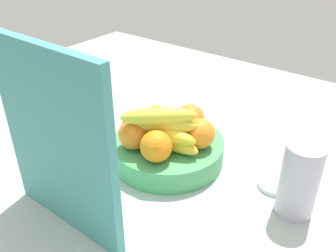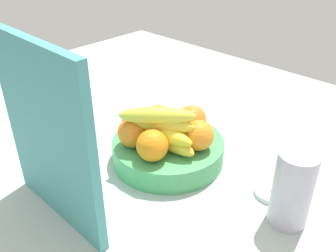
{
  "view_description": "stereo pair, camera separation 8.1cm",
  "coord_description": "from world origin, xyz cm",
  "px_view_note": "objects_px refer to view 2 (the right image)",
  "views": [
    {
      "loc": [
        -43.27,
        61.72,
        52.72
      ],
      "look_at": [
        1.57,
        2.91,
        9.5
      ],
      "focal_mm": 39.34,
      "sensor_mm": 36.0,
      "label": 1
    },
    {
      "loc": [
        -49.46,
        56.43,
        52.72
      ],
      "look_at": [
        1.57,
        2.91,
        9.5
      ],
      "focal_mm": 39.34,
      "sensor_mm": 36.0,
      "label": 2
    }
  ],
  "objects_px": {
    "orange_back_left": "(152,146)",
    "jar_lid": "(272,192)",
    "fruit_bowl": "(168,150)",
    "orange_center": "(133,132)",
    "orange_front_right": "(158,119)",
    "thermos_tumbler": "(292,189)",
    "orange_back_right": "(198,135)",
    "banana_bunch": "(160,128)",
    "cutting_board": "(48,137)",
    "orange_front_left": "(193,120)"
  },
  "relations": [
    {
      "from": "orange_front_right",
      "to": "orange_back_right",
      "type": "distance_m",
      "value": 0.12
    },
    {
      "from": "orange_front_left",
      "to": "cutting_board",
      "type": "bearing_deg",
      "value": 82.49
    },
    {
      "from": "fruit_bowl",
      "to": "cutting_board",
      "type": "height_order",
      "value": "cutting_board"
    },
    {
      "from": "fruit_bowl",
      "to": "orange_back_left",
      "type": "relative_size",
      "value": 3.78
    },
    {
      "from": "orange_back_left",
      "to": "cutting_board",
      "type": "bearing_deg",
      "value": 74.97
    },
    {
      "from": "fruit_bowl",
      "to": "jar_lid",
      "type": "distance_m",
      "value": 0.26
    },
    {
      "from": "orange_front_right",
      "to": "jar_lid",
      "type": "distance_m",
      "value": 0.31
    },
    {
      "from": "orange_center",
      "to": "thermos_tumbler",
      "type": "xyz_separation_m",
      "value": [
        -0.35,
        -0.08,
        -0.01
      ]
    },
    {
      "from": "orange_center",
      "to": "jar_lid",
      "type": "xyz_separation_m",
      "value": [
        -0.3,
        -0.13,
        -0.08
      ]
    },
    {
      "from": "orange_center",
      "to": "orange_back_right",
      "type": "relative_size",
      "value": 1.0
    },
    {
      "from": "orange_center",
      "to": "banana_bunch",
      "type": "bearing_deg",
      "value": -145.36
    },
    {
      "from": "cutting_board",
      "to": "orange_front_left",
      "type": "bearing_deg",
      "value": -97.04
    },
    {
      "from": "orange_back_left",
      "to": "jar_lid",
      "type": "distance_m",
      "value": 0.28
    },
    {
      "from": "orange_front_left",
      "to": "orange_front_right",
      "type": "xyz_separation_m",
      "value": [
        0.06,
        0.06,
        0.0
      ]
    },
    {
      "from": "orange_center",
      "to": "orange_back_left",
      "type": "distance_m",
      "value": 0.07
    },
    {
      "from": "orange_front_left",
      "to": "banana_bunch",
      "type": "height_order",
      "value": "banana_bunch"
    },
    {
      "from": "orange_back_left",
      "to": "thermos_tumbler",
      "type": "distance_m",
      "value": 0.3
    },
    {
      "from": "orange_back_right",
      "to": "fruit_bowl",
      "type": "bearing_deg",
      "value": 17.32
    },
    {
      "from": "orange_front_left",
      "to": "thermos_tumbler",
      "type": "xyz_separation_m",
      "value": [
        -0.29,
        0.06,
        -0.01
      ]
    },
    {
      "from": "orange_back_right",
      "to": "jar_lid",
      "type": "distance_m",
      "value": 0.2
    },
    {
      "from": "orange_back_right",
      "to": "jar_lid",
      "type": "xyz_separation_m",
      "value": [
        -0.18,
        -0.04,
        -0.08
      ]
    },
    {
      "from": "jar_lid",
      "to": "orange_back_right",
      "type": "bearing_deg",
      "value": 12.23
    },
    {
      "from": "orange_back_left",
      "to": "cutting_board",
      "type": "distance_m",
      "value": 0.23
    },
    {
      "from": "orange_back_left",
      "to": "cutting_board",
      "type": "xyz_separation_m",
      "value": [
        0.05,
        0.2,
        0.09
      ]
    },
    {
      "from": "orange_center",
      "to": "jar_lid",
      "type": "relative_size",
      "value": 0.93
    },
    {
      "from": "orange_back_left",
      "to": "banana_bunch",
      "type": "xyz_separation_m",
      "value": [
        0.02,
        -0.04,
        0.02
      ]
    },
    {
      "from": "orange_front_left",
      "to": "orange_back_right",
      "type": "xyz_separation_m",
      "value": [
        -0.05,
        0.04,
        0.0
      ]
    },
    {
      "from": "fruit_bowl",
      "to": "cutting_board",
      "type": "distance_m",
      "value": 0.32
    },
    {
      "from": "fruit_bowl",
      "to": "banana_bunch",
      "type": "xyz_separation_m",
      "value": [
        -0.01,
        0.03,
        0.08
      ]
    },
    {
      "from": "orange_front_left",
      "to": "orange_center",
      "type": "bearing_deg",
      "value": 65.54
    },
    {
      "from": "orange_front_right",
      "to": "thermos_tumbler",
      "type": "height_order",
      "value": "thermos_tumbler"
    },
    {
      "from": "orange_back_right",
      "to": "jar_lid",
      "type": "bearing_deg",
      "value": -167.77
    },
    {
      "from": "orange_front_right",
      "to": "banana_bunch",
      "type": "xyz_separation_m",
      "value": [
        -0.05,
        0.05,
        0.02
      ]
    },
    {
      "from": "orange_back_left",
      "to": "orange_back_right",
      "type": "relative_size",
      "value": 1.0
    },
    {
      "from": "orange_center",
      "to": "fruit_bowl",
      "type": "bearing_deg",
      "value": -121.82
    },
    {
      "from": "banana_bunch",
      "to": "thermos_tumbler",
      "type": "relative_size",
      "value": 1.13
    },
    {
      "from": "banana_bunch",
      "to": "orange_back_left",
      "type": "bearing_deg",
      "value": 114.14
    },
    {
      "from": "orange_center",
      "to": "thermos_tumbler",
      "type": "bearing_deg",
      "value": -166.94
    },
    {
      "from": "fruit_bowl",
      "to": "orange_center",
      "type": "distance_m",
      "value": 0.1
    },
    {
      "from": "orange_front_right",
      "to": "banana_bunch",
      "type": "height_order",
      "value": "banana_bunch"
    },
    {
      "from": "cutting_board",
      "to": "orange_back_left",
      "type": "bearing_deg",
      "value": -104.55
    },
    {
      "from": "orange_front_left",
      "to": "orange_center",
      "type": "distance_m",
      "value": 0.15
    },
    {
      "from": "orange_front_left",
      "to": "orange_front_right",
      "type": "distance_m",
      "value": 0.09
    },
    {
      "from": "orange_center",
      "to": "orange_back_right",
      "type": "xyz_separation_m",
      "value": [
        -0.12,
        -0.09,
        0.0
      ]
    },
    {
      "from": "orange_back_left",
      "to": "banana_bunch",
      "type": "relative_size",
      "value": 0.4
    },
    {
      "from": "orange_center",
      "to": "orange_back_right",
      "type": "bearing_deg",
      "value": -141.41
    },
    {
      "from": "orange_front_right",
      "to": "orange_back_left",
      "type": "bearing_deg",
      "value": 129.0
    },
    {
      "from": "orange_front_left",
      "to": "banana_bunch",
      "type": "relative_size",
      "value": 0.4
    },
    {
      "from": "orange_back_left",
      "to": "jar_lid",
      "type": "bearing_deg",
      "value": -148.04
    },
    {
      "from": "cutting_board",
      "to": "thermos_tumbler",
      "type": "relative_size",
      "value": 2.29
    }
  ]
}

